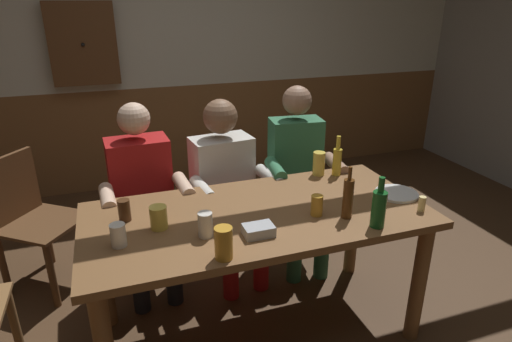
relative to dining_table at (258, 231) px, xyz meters
The scene contains 22 objects.
ground_plane 0.66m from the dining_table, 90.00° to the left, with size 7.37×7.37×0.00m, color #4C331E.
back_wall_upper 2.63m from the dining_table, 90.00° to the left, with size 6.14×0.12×1.42m, color beige.
back_wall_wainscot 2.42m from the dining_table, 90.00° to the left, with size 6.14×0.12×0.98m, color brown.
dining_table is the anchor object (origin of this frame).
person_0 0.83m from the dining_table, 128.93° to the left, with size 0.52×0.54×1.21m.
person_1 0.64m from the dining_table, 89.17° to the left, with size 0.56×0.57×1.20m.
person_2 0.82m from the dining_table, 50.74° to the left, with size 0.52×0.55×1.25m.
chair_empty_far_end 1.53m from the dining_table, 142.83° to the left, with size 0.62×0.62×0.88m.
table_candle 0.86m from the dining_table, 18.31° to the right, with size 0.04×0.04×0.08m, color #F9E08C.
condiment_caddy 0.27m from the dining_table, 108.62° to the right, with size 0.14×0.10×0.05m, color #B2B7BC.
plate_0 0.81m from the dining_table, ahead, with size 0.24×0.24×0.01m, color white.
bottle_0 0.50m from the dining_table, 26.47° to the right, with size 0.05×0.05×0.27m.
bottle_1 0.63m from the dining_table, 33.69° to the right, with size 0.07×0.07×0.26m.
bottle_2 0.73m from the dining_table, 26.57° to the left, with size 0.05×0.05×0.25m.
pint_glass_0 0.34m from the dining_table, 25.06° to the right, with size 0.06×0.06×0.11m, color gold.
pint_glass_1 0.68m from the dining_table, 168.47° to the left, with size 0.06×0.06×0.11m, color #4C2D19.
pint_glass_2 0.66m from the dining_table, 34.06° to the left, with size 0.07×0.07×0.15m, color #E5C64C.
pint_glass_3 0.38m from the dining_table, 154.33° to the right, with size 0.07×0.07×0.12m, color white.
pint_glass_4 0.48m from the dining_table, 128.20° to the right, with size 0.08×0.08×0.14m, color gold.
pint_glass_5 0.72m from the dining_table, behind, with size 0.07×0.07×0.11m, color white.
pint_glass_6 0.53m from the dining_table, behind, with size 0.08×0.08×0.11m, color #E5C64C.
wall_dart_cabinet 2.54m from the dining_table, 109.28° to the left, with size 0.56×0.15×0.70m.
Camera 1 is at (-0.66, -2.02, 1.78)m, focal length 30.34 mm.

